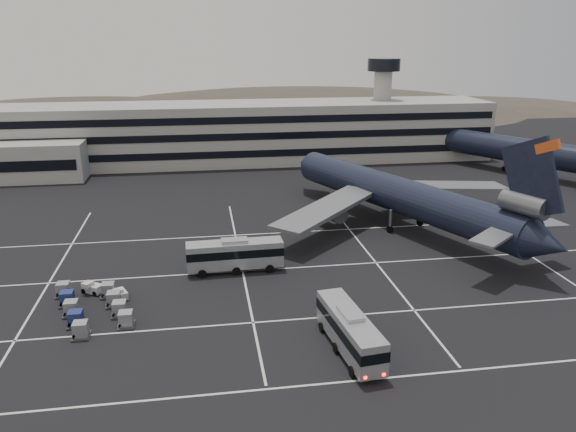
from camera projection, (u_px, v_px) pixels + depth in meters
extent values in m
plane|color=black|center=(293.00, 281.00, 70.04)|extent=(260.00, 260.00, 0.00)
cube|color=silver|center=(334.00, 383.00, 49.35)|extent=(90.00, 0.25, 0.01)
cube|color=silver|center=(308.00, 318.00, 60.63)|extent=(90.00, 0.25, 0.01)
cube|color=silver|center=(288.00, 268.00, 73.80)|extent=(90.00, 0.25, 0.01)
cube|color=silver|center=(274.00, 233.00, 86.97)|extent=(90.00, 0.25, 0.01)
cube|color=silver|center=(53.00, 277.00, 71.21)|extent=(0.25, 55.00, 0.01)
cube|color=silver|center=(241.00, 265.00, 74.79)|extent=(0.25, 55.00, 0.01)
cube|color=silver|center=(372.00, 257.00, 77.47)|extent=(0.25, 55.00, 0.01)
cube|color=silver|center=(519.00, 248.00, 80.76)|extent=(0.25, 55.00, 0.01)
cube|color=gray|center=(244.00, 132.00, 135.64)|extent=(120.00, 18.00, 14.00)
cube|color=black|center=(248.00, 154.00, 128.19)|extent=(118.00, 0.20, 1.60)
cube|color=black|center=(247.00, 137.00, 126.97)|extent=(118.00, 0.20, 1.60)
cube|color=black|center=(247.00, 120.00, 125.85)|extent=(118.00, 0.20, 1.60)
cube|color=gray|center=(12.00, 162.00, 117.81)|extent=(30.00, 10.00, 8.00)
cylinder|color=gray|center=(381.00, 112.00, 141.52)|extent=(4.40, 4.40, 22.00)
cylinder|color=black|center=(384.00, 65.00, 138.02)|extent=(8.00, 8.00, 3.00)
ellipsoid|color=#38332B|center=(75.00, 141.00, 224.21)|extent=(196.00, 140.00, 32.00)
ellipsoid|color=#38332B|center=(297.00, 142.00, 238.55)|extent=(252.00, 180.00, 44.00)
ellipsoid|color=#38332B|center=(474.00, 127.00, 249.11)|extent=(168.00, 120.00, 24.00)
cylinder|color=black|center=(398.00, 195.00, 88.88)|extent=(23.75, 46.42, 5.60)
cone|color=black|center=(307.00, 164.00, 110.09)|extent=(6.91, 6.32, 5.60)
cone|color=black|center=(549.00, 245.00, 67.42)|extent=(6.58, 6.56, 5.04)
cube|color=black|center=(532.00, 179.00, 68.00)|extent=(4.13, 8.93, 10.97)
cube|color=#CE4D1B|center=(548.00, 147.00, 65.51)|extent=(1.76, 3.19, 2.24)
cylinder|color=#595B60|center=(525.00, 204.00, 69.41)|extent=(4.81, 6.58, 2.70)
cube|color=slate|center=(496.00, 236.00, 68.78)|extent=(7.99, 6.91, 0.87)
cube|color=slate|center=(538.00, 224.00, 72.99)|extent=(7.97, 4.55, 0.87)
cube|color=slate|center=(327.00, 208.00, 84.47)|extent=(19.49, 19.40, 1.75)
cylinder|color=#595B60|center=(331.00, 211.00, 88.92)|extent=(4.62, 6.12, 2.70)
cube|color=slate|center=(444.00, 186.00, 97.01)|extent=(22.07, 5.80, 1.75)
cylinder|color=#595B60|center=(418.00, 194.00, 98.45)|extent=(4.62, 6.12, 2.70)
cylinder|color=slate|center=(339.00, 191.00, 102.23)|extent=(0.44, 0.44, 3.00)
cylinder|color=black|center=(339.00, 200.00, 102.73)|extent=(0.89, 1.21, 1.10)
cylinder|color=slate|center=(390.00, 219.00, 86.57)|extent=(0.44, 0.44, 3.00)
cylinder|color=black|center=(390.00, 229.00, 87.07)|extent=(0.89, 1.21, 1.10)
cylinder|color=slate|center=(421.00, 213.00, 89.78)|extent=(0.44, 0.44, 3.00)
cylinder|color=black|center=(420.00, 222.00, 90.28)|extent=(0.89, 1.21, 1.10)
cylinder|color=black|center=(507.00, 148.00, 125.71)|extent=(28.86, 44.37, 5.60)
cone|color=black|center=(414.00, 133.00, 145.10)|extent=(7.10, 6.70, 5.60)
cylinder|color=slate|center=(505.00, 161.00, 126.63)|extent=(0.44, 0.44, 3.00)
cylinder|color=black|center=(504.00, 169.00, 127.13)|extent=(0.98, 1.20, 1.10)
cube|color=gray|center=(350.00, 330.00, 53.75)|extent=(4.07, 12.17, 3.26)
cube|color=black|center=(350.00, 327.00, 53.63)|extent=(4.14, 12.24, 1.03)
cube|color=gray|center=(350.00, 313.00, 53.19)|extent=(2.10, 3.43, 0.38)
cylinder|color=black|center=(352.00, 372.00, 50.08)|extent=(0.47, 1.08, 1.04)
cylinder|color=black|center=(380.00, 367.00, 50.78)|extent=(0.47, 1.08, 1.04)
cylinder|color=black|center=(336.00, 348.00, 53.92)|extent=(0.47, 1.08, 1.04)
cylinder|color=black|center=(362.00, 344.00, 54.61)|extent=(0.47, 1.08, 1.04)
cylinder|color=black|center=(322.00, 327.00, 57.75)|extent=(0.47, 1.08, 1.04)
cylinder|color=black|center=(346.00, 324.00, 58.45)|extent=(0.47, 1.08, 1.04)
cube|color=#FF0C05|center=(365.00, 378.00, 48.41)|extent=(0.28, 0.12, 0.24)
cube|color=#FF0C05|center=(384.00, 375.00, 48.85)|extent=(0.28, 0.12, 0.24)
cube|color=gray|center=(235.00, 254.00, 72.28)|extent=(12.44, 3.22, 3.37)
cube|color=black|center=(235.00, 251.00, 72.16)|extent=(12.51, 3.29, 1.07)
cube|color=gray|center=(234.00, 241.00, 71.71)|extent=(3.43, 1.91, 0.39)
cylinder|color=black|center=(270.00, 269.00, 72.29)|extent=(1.09, 0.40, 1.08)
cylinder|color=black|center=(266.00, 261.00, 74.92)|extent=(1.09, 0.40, 1.08)
cylinder|color=black|center=(236.00, 271.00, 71.51)|extent=(1.09, 0.40, 1.08)
cylinder|color=black|center=(234.00, 263.00, 74.14)|extent=(1.09, 0.40, 1.08)
cylinder|color=black|center=(202.00, 274.00, 70.73)|extent=(1.09, 0.40, 1.08)
cylinder|color=black|center=(201.00, 265.00, 73.35)|extent=(1.09, 0.40, 1.08)
cube|color=#B7B7B2|center=(121.00, 294.00, 65.14)|extent=(1.95, 2.45, 0.88)
cube|color=#B7B7B2|center=(122.00, 291.00, 64.57)|extent=(1.34, 1.25, 0.49)
cylinder|color=black|center=(118.00, 300.00, 64.31)|extent=(0.42, 0.59, 0.55)
cylinder|color=black|center=(128.00, 298.00, 64.87)|extent=(0.42, 0.59, 0.55)
cylinder|color=black|center=(114.00, 295.00, 65.57)|extent=(0.42, 0.59, 0.55)
cylinder|color=black|center=(123.00, 293.00, 66.13)|extent=(0.42, 0.59, 0.55)
cube|color=#B7B7B2|center=(93.00, 288.00, 66.54)|extent=(2.72, 2.44, 0.98)
cube|color=#B7B7B2|center=(96.00, 284.00, 66.12)|extent=(1.49, 1.55, 0.55)
cylinder|color=black|center=(95.00, 294.00, 65.76)|extent=(0.64, 0.54, 0.61)
cylinder|color=black|center=(102.00, 290.00, 66.79)|extent=(0.64, 0.54, 0.61)
cylinder|color=black|center=(84.00, 291.00, 66.47)|extent=(0.64, 0.54, 0.61)
cylinder|color=black|center=(91.00, 287.00, 67.50)|extent=(0.64, 0.54, 0.61)
cube|color=#2D2D30|center=(81.00, 336.00, 56.82)|extent=(2.32, 2.48, 0.16)
cylinder|color=black|center=(81.00, 336.00, 56.84)|extent=(0.09, 0.18, 0.18)
cube|color=gray|center=(80.00, 329.00, 56.57)|extent=(1.81, 1.81, 1.46)
cube|color=#2D2D30|center=(126.00, 325.00, 58.95)|extent=(2.32, 2.48, 0.16)
cylinder|color=black|center=(127.00, 326.00, 58.97)|extent=(0.09, 0.18, 0.18)
cube|color=gray|center=(126.00, 318.00, 58.70)|extent=(1.81, 1.81, 1.46)
cube|color=#2D2D30|center=(77.00, 324.00, 59.08)|extent=(2.32, 2.48, 0.16)
cylinder|color=black|center=(77.00, 325.00, 59.10)|extent=(0.09, 0.18, 0.18)
cube|color=navy|center=(76.00, 318.00, 58.84)|extent=(1.81, 1.81, 1.46)
cube|color=#2D2D30|center=(120.00, 314.00, 61.21)|extent=(2.32, 2.48, 0.16)
cylinder|color=black|center=(120.00, 315.00, 61.23)|extent=(0.09, 0.18, 0.18)
cube|color=gray|center=(120.00, 308.00, 60.97)|extent=(1.81, 1.81, 1.46)
cube|color=#2D2D30|center=(72.00, 314.00, 61.35)|extent=(2.32, 2.48, 0.16)
cylinder|color=black|center=(72.00, 314.00, 61.36)|extent=(0.09, 0.18, 0.18)
cube|color=gray|center=(71.00, 307.00, 61.10)|extent=(1.81, 1.81, 1.46)
cube|color=#2D2D30|center=(114.00, 305.00, 63.48)|extent=(2.32, 2.48, 0.16)
cylinder|color=black|center=(114.00, 305.00, 63.49)|extent=(0.09, 0.18, 0.18)
cube|color=gray|center=(114.00, 298.00, 63.23)|extent=(1.81, 1.81, 1.46)
cube|color=#2D2D30|center=(68.00, 304.00, 63.61)|extent=(2.32, 2.48, 0.16)
cylinder|color=black|center=(68.00, 304.00, 63.63)|extent=(0.09, 0.18, 0.18)
cube|color=navy|center=(67.00, 297.00, 63.36)|extent=(1.81, 1.81, 1.46)
cube|color=#2D2D30|center=(109.00, 295.00, 65.74)|extent=(2.32, 2.48, 0.16)
cylinder|color=black|center=(109.00, 296.00, 65.76)|extent=(0.09, 0.18, 0.18)
cube|color=gray|center=(108.00, 289.00, 65.49)|extent=(1.81, 1.81, 1.46)
cube|color=#2D2D30|center=(64.00, 295.00, 65.88)|extent=(2.32, 2.48, 0.16)
cylinder|color=black|center=(64.00, 295.00, 65.89)|extent=(0.09, 0.18, 0.18)
cube|color=gray|center=(63.00, 288.00, 65.63)|extent=(1.81, 1.81, 1.46)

